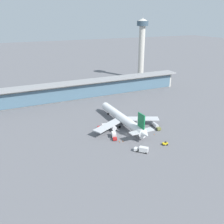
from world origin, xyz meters
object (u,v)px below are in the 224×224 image
service_truck_mid_apron_white (142,149)px  service_truck_on_taxiway_red (114,135)px  service_truck_at_far_stand_yellow (165,144)px  safety_cone_bravo (119,142)px  service_truck_by_tail_olive (156,126)px  control_tower (142,44)px  service_truck_under_wing_yellow (134,132)px  service_truck_near_nose_red (104,126)px  safety_cone_charlie (154,134)px  airliner_on_stand (123,119)px  safety_cone_alpha (123,141)px

service_truck_mid_apron_white → service_truck_on_taxiway_red: 21.53m
service_truck_on_taxiway_red → service_truck_at_far_stand_yellow: 29.21m
safety_cone_bravo → service_truck_by_tail_olive: bearing=13.0°
control_tower → service_truck_mid_apron_white: bearing=-121.0°
service_truck_under_wing_yellow → service_truck_at_far_stand_yellow: same height
service_truck_near_nose_red → safety_cone_charlie: service_truck_near_nose_red is taller
airliner_on_stand → service_truck_by_tail_olive: (17.57, -11.85, -3.34)m
airliner_on_stand → safety_cone_bravo: (-11.66, -18.57, -4.73)m
service_truck_under_wing_yellow → safety_cone_bravo: 13.94m
service_truck_near_nose_red → control_tower: control_tower is taller
service_truck_by_tail_olive → safety_cone_charlie: (-6.27, -7.36, -1.39)m
airliner_on_stand → safety_cone_charlie: airliner_on_stand is taller
service_truck_on_taxiway_red → safety_cone_charlie: 24.42m
service_truck_mid_apron_white → airliner_on_stand: bearing=79.9°
service_truck_on_taxiway_red → safety_cone_charlie: bearing=-15.2°
service_truck_by_tail_olive → control_tower: 135.63m
service_truck_near_nose_red → service_truck_at_far_stand_yellow: (21.94, -33.57, -0.82)m
service_truck_on_taxiway_red → service_truck_by_tail_olive: bearing=1.9°
service_truck_near_nose_red → service_truck_mid_apron_white: same height
service_truck_by_tail_olive → control_tower: control_tower is taller
safety_cone_alpha → service_truck_under_wing_yellow: bearing=27.5°
airliner_on_stand → control_tower: 133.94m
control_tower → safety_cone_alpha: (-86.51, -123.55, -37.15)m
service_truck_near_nose_red → safety_cone_alpha: service_truck_near_nose_red is taller
service_truck_under_wing_yellow → safety_cone_alpha: 12.16m
service_truck_at_far_stand_yellow → service_truck_mid_apron_white: bearing=-175.7°
service_truck_at_far_stand_yellow → control_tower: bearing=63.8°
control_tower → safety_cone_bravo: (-88.59, -123.31, -37.15)m
service_truck_at_far_stand_yellow → safety_cone_charlie: size_ratio=4.54×
service_truck_near_nose_red → safety_cone_alpha: 20.38m
service_truck_under_wing_yellow → service_truck_mid_apron_white: size_ratio=0.45×
service_truck_near_nose_red → service_truck_by_tail_olive: 32.70m
service_truck_at_far_stand_yellow → safety_cone_charlie: 13.15m
service_truck_mid_apron_white → service_truck_at_far_stand_yellow: 15.57m
service_truck_near_nose_red → safety_cone_bravo: size_ratio=10.64×
control_tower → service_truck_near_nose_red: bearing=-130.8°
service_truck_near_nose_red → service_truck_by_tail_olive: (29.92, -13.19, 0.02)m
service_truck_mid_apron_white → safety_cone_alpha: bearing=104.1°
service_truck_mid_apron_white → safety_cone_bravo: size_ratio=9.70×
airliner_on_stand → service_truck_on_taxiway_red: bearing=-133.7°
service_truck_at_far_stand_yellow → safety_cone_alpha: (-19.17, 13.42, -0.56)m
service_truck_under_wing_yellow → service_truck_mid_apron_white: 21.43m
airliner_on_stand → service_truck_under_wing_yellow: size_ratio=19.46×
service_truck_on_taxiway_red → safety_cone_bravo: size_ratio=10.93×
service_truck_under_wing_yellow → safety_cone_bravo: service_truck_under_wing_yellow is taller
service_truck_by_tail_olive → safety_cone_charlie: service_truck_by_tail_olive is taller
control_tower → safety_cone_charlie: control_tower is taller
safety_cone_bravo → control_tower: bearing=54.3°
service_truck_mid_apron_white → safety_cone_bravo: 15.96m
control_tower → safety_cone_charlie: (-65.62, -123.94, -37.15)m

